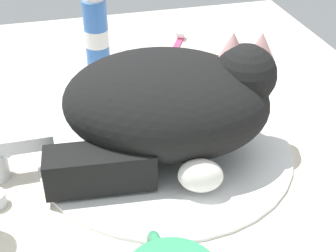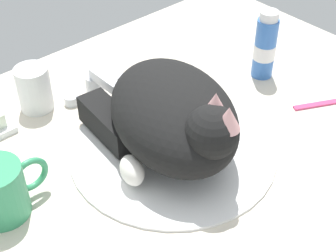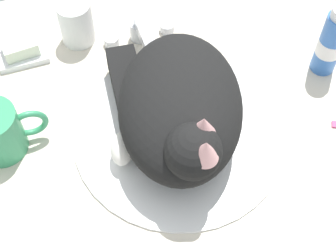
{
  "view_description": "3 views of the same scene",
  "coord_description": "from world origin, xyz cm",
  "px_view_note": "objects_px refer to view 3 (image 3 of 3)",
  "views": [
    {
      "loc": [
        -54.5,
        13.94,
        41.42
      ],
      "look_at": [
        -1.75,
        0.13,
        5.45
      ],
      "focal_mm": 52.74,
      "sensor_mm": 36.0,
      "label": 1
    },
    {
      "loc": [
        -43.55,
        -47.93,
        58.99
      ],
      "look_at": [
        -0.11,
        1.14,
        4.91
      ],
      "focal_mm": 54.43,
      "sensor_mm": 36.0,
      "label": 2
    },
    {
      "loc": [
        -16.03,
        -42.05,
        71.11
      ],
      "look_at": [
        -2.44,
        -1.4,
        5.52
      ],
      "focal_mm": 53.76,
      "sensor_mm": 36.0,
      "label": 3
    }
  ],
  "objects_px": {
    "soap_bar": "(20,47)",
    "toothpaste_bottle": "(331,42)",
    "faucet": "(141,32)",
    "cat": "(178,109)",
    "rinse_cup": "(76,22)"
  },
  "relations": [
    {
      "from": "faucet",
      "to": "rinse_cup",
      "type": "distance_m",
      "value": 0.12
    },
    {
      "from": "soap_bar",
      "to": "rinse_cup",
      "type": "bearing_deg",
      "value": 5.19
    },
    {
      "from": "cat",
      "to": "soap_bar",
      "type": "height_order",
      "value": "cat"
    },
    {
      "from": "faucet",
      "to": "cat",
      "type": "relative_size",
      "value": 0.42
    },
    {
      "from": "soap_bar",
      "to": "toothpaste_bottle",
      "type": "distance_m",
      "value": 0.55
    },
    {
      "from": "soap_bar",
      "to": "cat",
      "type": "bearing_deg",
      "value": -50.32
    },
    {
      "from": "cat",
      "to": "faucet",
      "type": "bearing_deg",
      "value": 88.75
    },
    {
      "from": "soap_bar",
      "to": "toothpaste_bottle",
      "type": "bearing_deg",
      "value": -21.25
    },
    {
      "from": "rinse_cup",
      "to": "cat",
      "type": "bearing_deg",
      "value": -68.59
    },
    {
      "from": "cat",
      "to": "toothpaste_bottle",
      "type": "xyz_separation_m",
      "value": [
        0.3,
        0.06,
        -0.01
      ]
    },
    {
      "from": "faucet",
      "to": "soap_bar",
      "type": "xyz_separation_m",
      "value": [
        -0.22,
        0.03,
        0.0
      ]
    },
    {
      "from": "cat",
      "to": "rinse_cup",
      "type": "bearing_deg",
      "value": 111.41
    },
    {
      "from": "faucet",
      "to": "toothpaste_bottle",
      "type": "bearing_deg",
      "value": -29.24
    },
    {
      "from": "rinse_cup",
      "to": "toothpaste_bottle",
      "type": "bearing_deg",
      "value": -27.39
    },
    {
      "from": "cat",
      "to": "toothpaste_bottle",
      "type": "bearing_deg",
      "value": 11.05
    }
  ]
}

